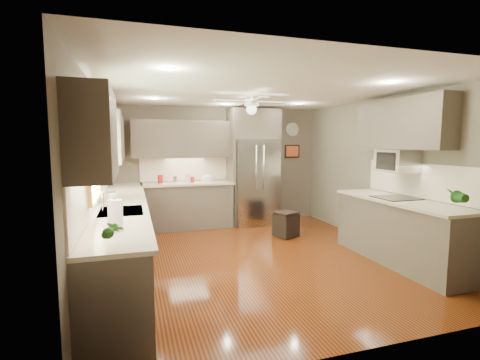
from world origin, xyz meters
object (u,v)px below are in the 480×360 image
canister_b (175,179)px  refrigerator (254,169)px  potted_plant_left (113,231)px  bowl (207,180)px  soap_bottle (112,196)px  potted_plant_right (457,196)px  paper_towel (115,216)px  canister_c (188,178)px  canister_d (193,180)px  microwave (397,161)px  canister_a (160,179)px  stool (286,224)px

canister_b → refrigerator: (1.67, -0.09, 0.18)m
potted_plant_left → bowl: 4.54m
soap_bottle → potted_plant_right: (3.98, -1.77, 0.08)m
canister_b → potted_plant_left: potted_plant_left is taller
canister_b → paper_towel: paper_towel is taller
canister_c → canister_d: (0.09, -0.00, -0.03)m
refrigerator → soap_bottle: bearing=-143.1°
refrigerator → microwave: size_ratio=4.45×
canister_d → paper_towel: paper_towel is taller
canister_a → canister_b: (0.29, -0.01, -0.01)m
refrigerator → potted_plant_right: bearing=-72.3°
potted_plant_left → stool: bearing=46.4°
stool → canister_b: bearing=145.8°
potted_plant_left → canister_c: bearing=73.8°
bowl → paper_towel: size_ratio=0.71×
soap_bottle → refrigerator: 3.45m
bowl → stool: size_ratio=0.50×
soap_bottle → potted_plant_left: size_ratio=0.68×
canister_a → microwave: 4.34m
canister_c → canister_d: bearing=-1.3°
canister_d → potted_plant_left: 4.43m
paper_towel → canister_a: bearing=79.6°
canister_c → potted_plant_right: (2.64, -3.86, 0.09)m
bowl → paper_towel: 4.04m
soap_bottle → potted_plant_right: potted_plant_right is taller
soap_bottle → stool: size_ratio=0.41×
refrigerator → paper_towel: size_ratio=7.40×
canister_b → soap_bottle: size_ratio=0.69×
canister_b → paper_towel: 3.87m
potted_plant_right → bowl: potted_plant_right is taller
microwave → potted_plant_left: bearing=-159.3°
potted_plant_right → canister_d: bearing=123.4°
refrigerator → potted_plant_left: bearing=-122.1°
canister_c → bowl: 0.41m
canister_a → bowl: canister_a is taller
canister_b → refrigerator: refrigerator is taller
canister_b → bowl: canister_b is taller
canister_d → microwave: size_ratio=0.22×
canister_b → potted_plant_left: size_ratio=0.47×
canister_b → paper_towel: size_ratio=0.40×
canister_a → canister_c: bearing=-7.3°
potted_plant_left → refrigerator: refrigerator is taller
canister_c → canister_a: bearing=172.7°
canister_a → soap_bottle: 2.31m
canister_d → bowl: (0.31, 0.01, -0.03)m
canister_a → soap_bottle: (-0.80, -2.16, 0.02)m
potted_plant_left → bowl: size_ratio=1.20×
potted_plant_right → stool: 2.96m
canister_c → potted_plant_left: potted_plant_left is taller
microwave → stool: microwave is taller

